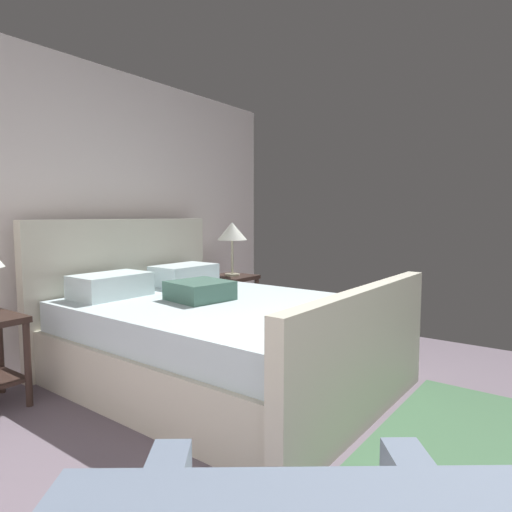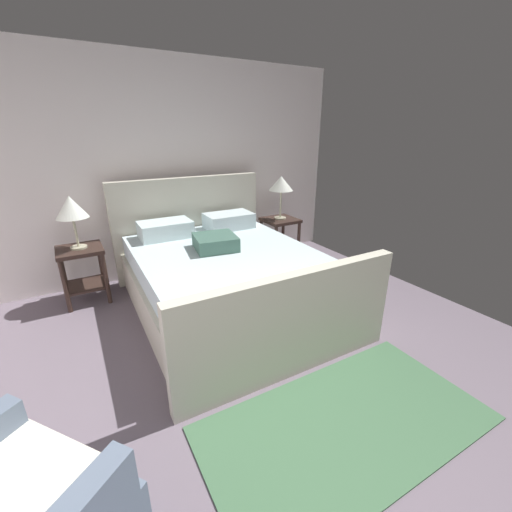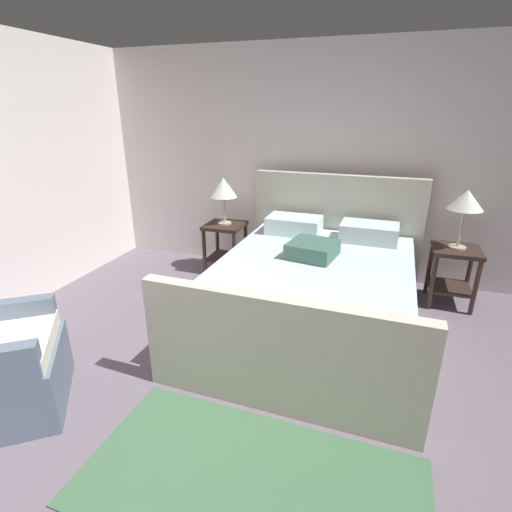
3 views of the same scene
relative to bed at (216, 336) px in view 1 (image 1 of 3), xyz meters
name	(u,v)px [view 1 (image 1 of 3)]	position (x,y,z in m)	size (l,w,h in m)	color
wall_back	(71,212)	(-0.32, 1.33, 0.93)	(5.08, 0.12, 2.55)	silver
bed	(216,336)	(0.00, 0.00, 0.00)	(1.89, 2.38, 1.22)	beige
nightstand_right	(232,293)	(1.24, 0.84, 0.05)	(0.44, 0.44, 0.60)	#33231D
table_lamp_right	(232,232)	(1.24, 0.84, 0.72)	(0.32, 0.32, 0.58)	#B7B293
area_rug	(467,453)	(0.00, -1.75, -0.34)	(1.84, 0.95, 0.01)	#426847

